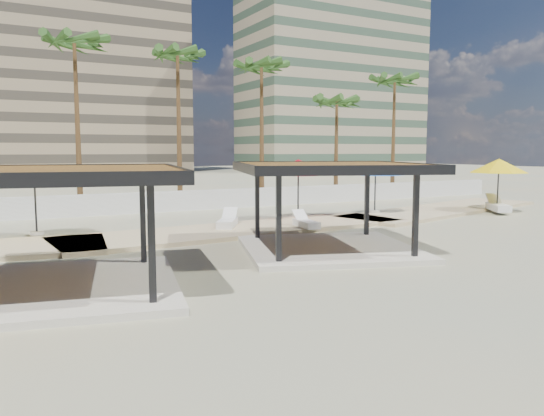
{
  "coord_description": "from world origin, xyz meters",
  "views": [
    {
      "loc": [
        -8.01,
        -14.03,
        3.59
      ],
      "look_at": [
        1.61,
        3.57,
        1.4
      ],
      "focal_mm": 35.0,
      "sensor_mm": 36.0,
      "label": 1
    }
  ],
  "objects_px": {
    "pavilion_central": "(329,199)",
    "lounger_c": "(306,223)",
    "lounger_b": "(227,222)",
    "umbrella_c": "(298,167)",
    "lounger_d": "(498,207)",
    "pavilion_west": "(54,218)"
  },
  "relations": [
    {
      "from": "lounger_d",
      "to": "umbrella_c",
      "type": "bearing_deg",
      "value": 108.4
    },
    {
      "from": "umbrella_c",
      "to": "lounger_d",
      "type": "bearing_deg",
      "value": -15.01
    },
    {
      "from": "pavilion_central",
      "to": "pavilion_west",
      "type": "xyz_separation_m",
      "value": [
        -9.22,
        -1.22,
        0.01
      ]
    },
    {
      "from": "pavilion_central",
      "to": "lounger_c",
      "type": "height_order",
      "value": "pavilion_central"
    },
    {
      "from": "pavilion_central",
      "to": "lounger_b",
      "type": "bearing_deg",
      "value": 119.54
    },
    {
      "from": "lounger_b",
      "to": "lounger_c",
      "type": "relative_size",
      "value": 1.08
    },
    {
      "from": "pavilion_central",
      "to": "lounger_d",
      "type": "distance_m",
      "value": 15.75
    },
    {
      "from": "umbrella_c",
      "to": "lounger_b",
      "type": "relative_size",
      "value": 2.03
    },
    {
      "from": "umbrella_c",
      "to": "lounger_c",
      "type": "bearing_deg",
      "value": -116.1
    },
    {
      "from": "pavilion_west",
      "to": "lounger_b",
      "type": "height_order",
      "value": "pavilion_west"
    },
    {
      "from": "lounger_b",
      "to": "lounger_c",
      "type": "bearing_deg",
      "value": -86.93
    },
    {
      "from": "pavilion_west",
      "to": "lounger_c",
      "type": "height_order",
      "value": "pavilion_west"
    },
    {
      "from": "lounger_b",
      "to": "lounger_d",
      "type": "relative_size",
      "value": 0.88
    },
    {
      "from": "umbrella_c",
      "to": "lounger_c",
      "type": "distance_m",
      "value": 4.43
    },
    {
      "from": "lounger_c",
      "to": "lounger_d",
      "type": "xyz_separation_m",
      "value": [
        13.12,
        0.28,
        0.04
      ]
    },
    {
      "from": "pavilion_west",
      "to": "pavilion_central",
      "type": "bearing_deg",
      "value": 20.11
    },
    {
      "from": "pavilion_central",
      "to": "pavilion_west",
      "type": "height_order",
      "value": "pavilion_west"
    },
    {
      "from": "pavilion_central",
      "to": "umbrella_c",
      "type": "height_order",
      "value": "pavilion_central"
    },
    {
      "from": "pavilion_west",
      "to": "umbrella_c",
      "type": "distance_m",
      "value": 15.6
    },
    {
      "from": "pavilion_central",
      "to": "lounger_c",
      "type": "xyz_separation_m",
      "value": [
        1.84,
        4.43,
        -1.53
      ]
    },
    {
      "from": "umbrella_c",
      "to": "lounger_d",
      "type": "distance_m",
      "value": 12.1
    },
    {
      "from": "umbrella_c",
      "to": "lounger_b",
      "type": "height_order",
      "value": "umbrella_c"
    }
  ]
}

